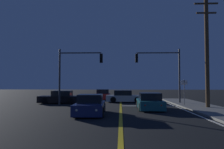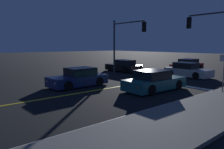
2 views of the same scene
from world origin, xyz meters
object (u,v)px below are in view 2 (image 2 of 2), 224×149
(street_sign_corner, at_px, (224,67))
(traffic_signal_near_right, at_px, (223,33))
(traffic_signal_far_left, at_px, (125,37))
(car_following_oncoming_black, at_px, (123,66))
(car_mid_block_silver, at_px, (187,71))
(car_parked_curb_navy, at_px, (78,78))
(car_far_approaching_teal, at_px, (154,81))
(car_distant_tail_red, at_px, (187,65))

(street_sign_corner, bearing_deg, traffic_signal_near_right, 116.43)
(street_sign_corner, bearing_deg, traffic_signal_far_left, 172.23)
(traffic_signal_near_right, xyz_separation_m, street_sign_corner, (1.39, -2.80, -2.22))
(car_following_oncoming_black, bearing_deg, car_mid_block_silver, -75.61)
(car_following_oncoming_black, height_order, car_parked_curb_navy, same)
(car_mid_block_silver, relative_size, street_sign_corner, 1.78)
(car_following_oncoming_black, bearing_deg, traffic_signal_near_right, -92.13)
(car_mid_block_silver, distance_m, street_sign_corner, 7.35)
(traffic_signal_near_right, bearing_deg, street_sign_corner, 116.43)
(car_following_oncoming_black, distance_m, traffic_signal_far_left, 4.09)
(car_parked_curb_navy, bearing_deg, street_sign_corner, -147.14)
(car_parked_curb_navy, bearing_deg, traffic_signal_near_right, -129.97)
(car_following_oncoming_black, bearing_deg, car_far_approaching_teal, -122.05)
(car_following_oncoming_black, xyz_separation_m, street_sign_corner, (12.24, -3.10, 1.06))
(street_sign_corner, bearing_deg, car_far_approaching_teal, -146.20)
(car_mid_block_silver, bearing_deg, car_following_oncoming_black, -73.61)
(car_following_oncoming_black, distance_m, traffic_signal_near_right, 11.34)
(car_parked_curb_navy, bearing_deg, car_distant_tail_red, -90.53)
(car_parked_curb_navy, bearing_deg, traffic_signal_far_left, -72.53)
(car_far_approaching_teal, xyz_separation_m, car_following_oncoming_black, (-8.81, 5.40, -0.00))
(car_far_approaching_teal, height_order, car_following_oncoming_black, same)
(traffic_signal_near_right, height_order, traffic_signal_far_left, traffic_signal_near_right)
(car_parked_curb_navy, bearing_deg, car_following_oncoming_black, -64.77)
(car_parked_curb_navy, relative_size, traffic_signal_far_left, 0.77)
(car_mid_block_silver, xyz_separation_m, traffic_signal_near_right, (3.95, -2.14, 3.28))
(car_mid_block_silver, relative_size, car_parked_curb_navy, 1.01)
(car_distant_tail_red, xyz_separation_m, traffic_signal_near_right, (6.83, -6.98, 3.28))
(car_mid_block_silver, height_order, traffic_signal_near_right, traffic_signal_near_right)
(traffic_signal_far_left, height_order, street_sign_corner, traffic_signal_far_left)
(traffic_signal_far_left, bearing_deg, street_sign_corner, -7.77)
(car_mid_block_silver, distance_m, traffic_signal_far_left, 6.84)
(car_far_approaching_teal, bearing_deg, car_mid_block_silver, 105.41)
(car_distant_tail_red, height_order, traffic_signal_near_right, traffic_signal_near_right)
(car_far_approaching_teal, xyz_separation_m, car_distant_tail_red, (-4.78, 12.08, 0.00))
(car_following_oncoming_black, bearing_deg, traffic_signal_far_left, -131.34)
(car_parked_curb_navy, xyz_separation_m, street_sign_corner, (7.86, 5.45, 1.06))
(car_far_approaching_teal, xyz_separation_m, street_sign_corner, (3.43, 2.30, 1.06))
(car_far_approaching_teal, relative_size, traffic_signal_far_left, 0.82)
(car_far_approaching_teal, height_order, car_parked_curb_navy, same)
(car_mid_block_silver, height_order, car_parked_curb_navy, same)
(car_following_oncoming_black, relative_size, car_parked_curb_navy, 1.01)
(car_far_approaching_teal, height_order, street_sign_corner, street_sign_corner)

